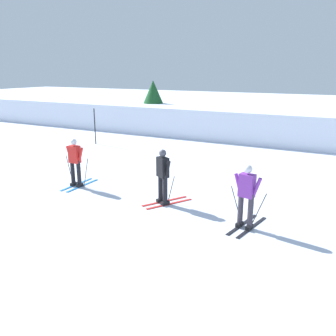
{
  "coord_description": "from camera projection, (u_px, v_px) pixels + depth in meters",
  "views": [
    {
      "loc": [
        6.51,
        -3.13,
        3.98
      ],
      "look_at": [
        1.42,
        6.55,
        0.9
      ],
      "focal_mm": 37.49,
      "sensor_mm": 36.0,
      "label": 1
    }
  ],
  "objects": [
    {
      "name": "conifer_far_left",
      "position": [
        153.0,
        98.0,
        24.03
      ],
      "size": [
        2.13,
        2.13,
        3.29
      ],
      "color": "#513823",
      "rests_on": "ground"
    },
    {
      "name": "skier_black",
      "position": [
        163.0,
        175.0,
        10.52
      ],
      "size": [
        1.14,
        1.56,
        1.71
      ],
      "color": "red",
      "rests_on": "ground"
    },
    {
      "name": "trail_marker_pole",
      "position": [
        95.0,
        126.0,
        19.15
      ],
      "size": [
        0.06,
        0.06,
        1.95
      ],
      "primitive_type": "cylinder",
      "color": "black",
      "rests_on": "ground"
    },
    {
      "name": "skier_purple",
      "position": [
        247.0,
        195.0,
        8.87
      ],
      "size": [
        0.99,
        1.64,
        1.71
      ],
      "color": "black",
      "rests_on": "ground"
    },
    {
      "name": "far_snow_ridge",
      "position": [
        237.0,
        120.0,
        22.36
      ],
      "size": [
        80.0,
        6.67,
        1.74
      ],
      "primitive_type": "cube",
      "color": "silver",
      "rests_on": "ground"
    },
    {
      "name": "skier_red",
      "position": [
        75.0,
        161.0,
        12.13
      ],
      "size": [
        1.0,
        1.6,
        1.71
      ],
      "color": "#237AC6",
      "rests_on": "ground"
    }
  ]
}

